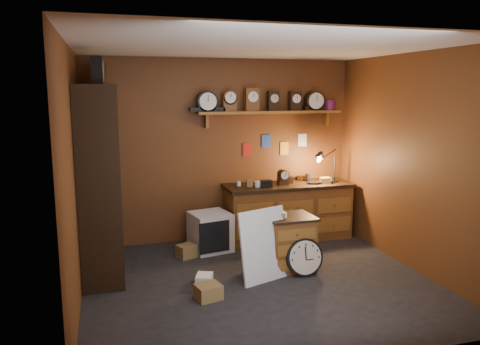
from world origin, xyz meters
name	(u,v)px	position (x,y,z in m)	size (l,w,h in m)	color
floor	(259,282)	(0.00, 0.00, 0.00)	(4.00, 4.00, 0.00)	black
room_shell	(261,136)	(0.04, 0.11, 1.72)	(4.02, 3.62, 2.71)	brown
shelving_unit	(97,171)	(-1.79, 0.98, 1.25)	(0.47, 1.60, 2.58)	black
workbench	(288,208)	(0.95, 1.47, 0.47)	(1.93, 0.66, 1.36)	brown
low_cabinet	(289,240)	(0.50, 0.31, 0.38)	(0.62, 0.54, 0.78)	brown
big_round_clock	(304,257)	(0.60, 0.05, 0.23)	(0.47, 0.16, 0.47)	black
white_panel	(264,279)	(0.08, 0.06, 0.00)	(0.66, 0.03, 0.88)	silver
mini_fridge	(210,232)	(-0.30, 1.28, 0.27)	(0.61, 0.63, 0.54)	silver
floor_box_a	(208,292)	(-0.68, -0.28, 0.08)	(0.27, 0.22, 0.16)	olive
floor_box_b	(204,279)	(-0.63, 0.14, 0.05)	(0.18, 0.22, 0.11)	white
floor_box_c	(187,251)	(-0.68, 1.07, 0.09)	(0.24, 0.20, 0.18)	olive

